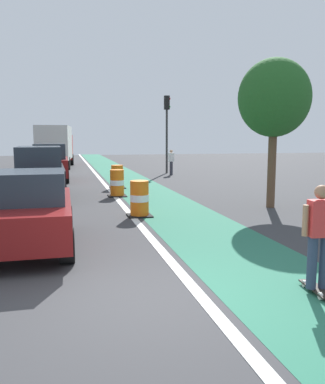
# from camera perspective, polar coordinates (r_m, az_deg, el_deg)

# --- Properties ---
(ground_plane) EXTENTS (100.00, 100.00, 0.00)m
(ground_plane) POSITION_cam_1_polar(r_m,az_deg,el_deg) (6.17, -2.96, -15.11)
(ground_plane) COLOR #38383A
(bike_lane_strip) EXTENTS (2.50, 80.00, 0.01)m
(bike_lane_strip) POSITION_cam_1_polar(r_m,az_deg,el_deg) (18.09, -2.50, 0.14)
(bike_lane_strip) COLOR #286B51
(bike_lane_strip) RESTS_ON ground
(lane_divider_stripe) EXTENTS (0.20, 80.00, 0.01)m
(lane_divider_stripe) POSITION_cam_1_polar(r_m,az_deg,el_deg) (17.86, -7.23, -0.01)
(lane_divider_stripe) COLOR silver
(lane_divider_stripe) RESTS_ON ground
(skateboarder_on_lane) EXTENTS (0.57, 0.82, 1.69)m
(skateboarder_on_lane) POSITION_cam_1_polar(r_m,az_deg,el_deg) (6.63, 21.29, -5.75)
(skateboarder_on_lane) COLOR black
(skateboarder_on_lane) RESTS_ON ground
(parked_sedan_nearest) EXTENTS (1.93, 4.11, 1.70)m
(parked_sedan_nearest) POSITION_cam_1_polar(r_m,az_deg,el_deg) (9.12, -18.61, -2.54)
(parked_sedan_nearest) COLOR maroon
(parked_sedan_nearest) RESTS_ON ground
(parked_suv_second) EXTENTS (2.03, 4.65, 2.04)m
(parked_suv_second) POSITION_cam_1_polar(r_m,az_deg,el_deg) (16.53, -16.94, 2.69)
(parked_suv_second) COLOR black
(parked_suv_second) RESTS_ON ground
(parked_suv_third) EXTENTS (1.93, 4.61, 2.04)m
(parked_suv_third) POSITION_cam_1_polar(r_m,az_deg,el_deg) (23.03, -15.51, 4.08)
(parked_suv_third) COLOR maroon
(parked_suv_third) RESTS_ON ground
(traffic_barrel_front) EXTENTS (0.73, 0.73, 1.09)m
(traffic_barrel_front) POSITION_cam_1_polar(r_m,az_deg,el_deg) (12.30, -3.27, -0.99)
(traffic_barrel_front) COLOR orange
(traffic_barrel_front) RESTS_ON ground
(traffic_barrel_mid) EXTENTS (0.73, 0.73, 1.09)m
(traffic_barrel_mid) POSITION_cam_1_polar(r_m,az_deg,el_deg) (16.53, -6.43, 1.22)
(traffic_barrel_mid) COLOR orange
(traffic_barrel_mid) RESTS_ON ground
(traffic_barrel_back) EXTENTS (0.73, 0.73, 1.09)m
(traffic_barrel_back) POSITION_cam_1_polar(r_m,az_deg,el_deg) (19.20, -6.40, 2.12)
(traffic_barrel_back) COLOR orange
(traffic_barrel_back) RESTS_ON ground
(delivery_truck_down_block) EXTENTS (2.82, 7.74, 3.23)m
(delivery_truck_down_block) POSITION_cam_1_polar(r_m,az_deg,el_deg) (32.91, -14.83, 6.53)
(delivery_truck_down_block) COLOR beige
(delivery_truck_down_block) RESTS_ON ground
(traffic_light_corner) EXTENTS (0.41, 0.32, 5.10)m
(traffic_light_corner) POSITION_cam_1_polar(r_m,az_deg,el_deg) (27.14, 0.62, 10.08)
(traffic_light_corner) COLOR #2D2D2D
(traffic_light_corner) RESTS_ON ground
(pedestrian_crossing) EXTENTS (0.34, 0.20, 1.61)m
(pedestrian_crossing) POSITION_cam_1_polar(r_m,az_deg,el_deg) (25.73, 1.24, 4.33)
(pedestrian_crossing) COLOR #33333D
(pedestrian_crossing) RESTS_ON ground
(street_tree_sidewalk) EXTENTS (2.40, 2.40, 5.00)m
(street_tree_sidewalk) POSITION_cam_1_polar(r_m,az_deg,el_deg) (14.28, 15.49, 12.58)
(street_tree_sidewalk) COLOR brown
(street_tree_sidewalk) RESTS_ON ground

